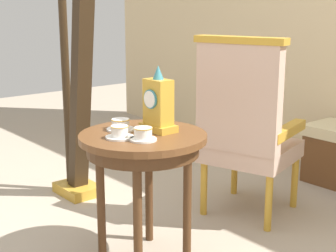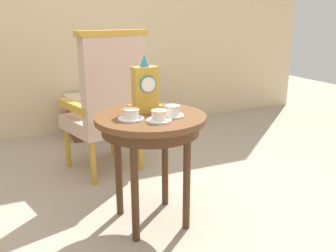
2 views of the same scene
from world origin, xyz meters
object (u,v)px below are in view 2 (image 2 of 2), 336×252
object	(u,v)px
teacup_center	(172,111)
armchair	(108,102)
side_table	(151,129)
teacup_right	(159,116)
window_bench	(111,113)
teacup_left	(131,115)
mantel_clock	(145,89)

from	to	relation	value
teacup_center	armchair	world-z (taller)	armchair
side_table	teacup_right	distance (m)	0.18
teacup_right	window_bench	distance (m)	2.06
armchair	teacup_left	bearing A→B (deg)	-95.95
mantel_clock	armchair	size ratio (longest dim) A/B	0.29
teacup_left	teacup_center	distance (m)	0.24
teacup_left	teacup_center	bearing A→B (deg)	-8.29
armchair	window_bench	bearing A→B (deg)	74.39
teacup_left	window_bench	bearing A→B (deg)	78.74
teacup_right	window_bench	bearing A→B (deg)	82.83
teacup_center	armchair	xyz separation A→B (m)	(-0.14, 0.90, -0.13)
window_bench	armchair	bearing A→B (deg)	-105.61
mantel_clock	window_bench	size ratio (longest dim) A/B	0.37
teacup_right	mantel_clock	xyz separation A→B (m)	(0.01, 0.23, 0.11)
teacup_center	side_table	bearing A→B (deg)	142.91
side_table	teacup_right	xyz separation A→B (m)	(-0.00, -0.14, 0.11)
teacup_center	teacup_right	bearing A→B (deg)	-150.17
teacup_left	teacup_center	size ratio (longest dim) A/B	1.10
teacup_right	mantel_clock	distance (m)	0.26
teacup_right	teacup_center	distance (m)	0.12
side_table	teacup_right	bearing A→B (deg)	-91.49
teacup_center	window_bench	bearing A→B (deg)	85.74
teacup_center	window_bench	size ratio (longest dim) A/B	0.14
teacup_center	armchair	distance (m)	0.92
mantel_clock	side_table	bearing A→B (deg)	-93.22
teacup_right	window_bench	size ratio (longest dim) A/B	0.15
mantel_clock	armchair	bearing A→B (deg)	93.55
teacup_left	mantel_clock	distance (m)	0.22
mantel_clock	window_bench	world-z (taller)	mantel_clock
side_table	teacup_left	world-z (taller)	teacup_left
teacup_center	armchair	size ratio (longest dim) A/B	0.12
teacup_center	mantel_clock	size ratio (longest dim) A/B	0.39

